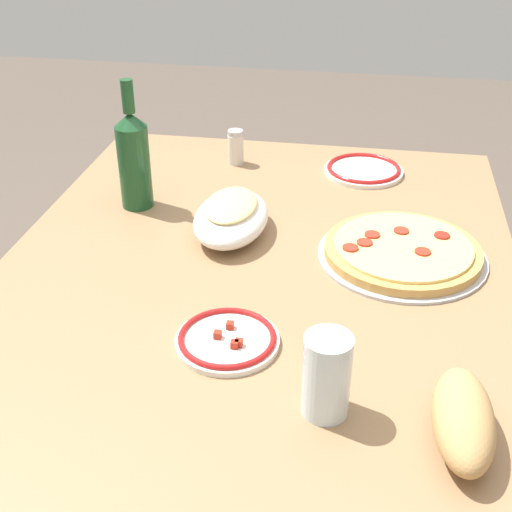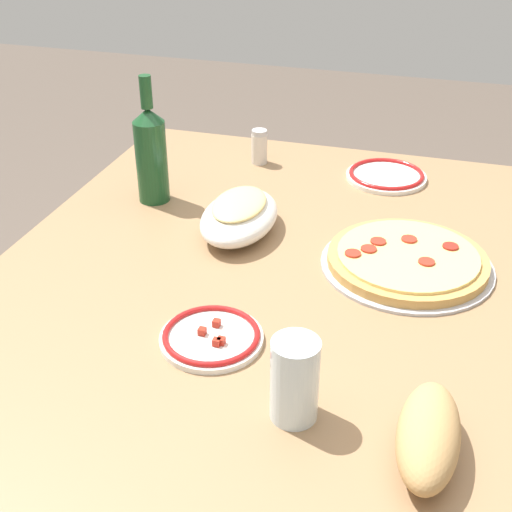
% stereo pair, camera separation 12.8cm
% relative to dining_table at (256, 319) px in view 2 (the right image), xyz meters
% --- Properties ---
extents(dining_table, '(1.30, 0.99, 0.75)m').
position_rel_dining_table_xyz_m(dining_table, '(0.00, 0.00, 0.00)').
color(dining_table, '#93704C').
rests_on(dining_table, ground).
extents(pepperoni_pizza, '(0.33, 0.33, 0.03)m').
position_rel_dining_table_xyz_m(pepperoni_pizza, '(-0.09, 0.27, 0.13)').
color(pepperoni_pizza, '#B7B7BC').
rests_on(pepperoni_pizza, dining_table).
extents(baked_pasta_dish, '(0.24, 0.15, 0.08)m').
position_rel_dining_table_xyz_m(baked_pasta_dish, '(-0.13, -0.07, 0.16)').
color(baked_pasta_dish, white).
rests_on(baked_pasta_dish, dining_table).
extents(wine_bottle, '(0.07, 0.07, 0.28)m').
position_rel_dining_table_xyz_m(wine_bottle, '(-0.22, -0.31, 0.23)').
color(wine_bottle, '#194723').
rests_on(wine_bottle, dining_table).
extents(water_glass, '(0.07, 0.07, 0.13)m').
position_rel_dining_table_xyz_m(water_glass, '(0.36, 0.16, 0.18)').
color(water_glass, silver).
rests_on(water_glass, dining_table).
extents(side_plate_near, '(0.17, 0.17, 0.02)m').
position_rel_dining_table_xyz_m(side_plate_near, '(0.23, -0.01, 0.12)').
color(side_plate_near, white).
rests_on(side_plate_near, dining_table).
extents(side_plate_far, '(0.19, 0.19, 0.02)m').
position_rel_dining_table_xyz_m(side_plate_far, '(-0.49, 0.18, 0.12)').
color(side_plate_far, white).
rests_on(side_plate_far, dining_table).
extents(bread_loaf, '(0.19, 0.08, 0.07)m').
position_rel_dining_table_xyz_m(bread_loaf, '(0.38, 0.35, 0.15)').
color(bread_loaf, tan).
rests_on(bread_loaf, dining_table).
extents(spice_shaker, '(0.04, 0.04, 0.09)m').
position_rel_dining_table_xyz_m(spice_shaker, '(-0.49, -0.14, 0.16)').
color(spice_shaker, silver).
rests_on(spice_shaker, dining_table).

